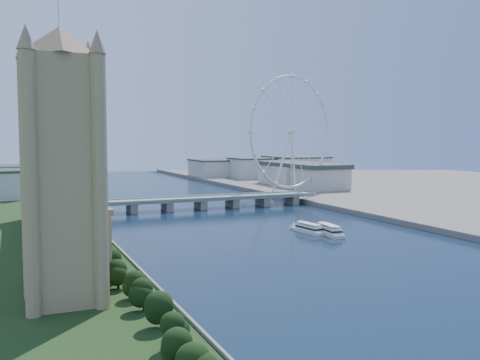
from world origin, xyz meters
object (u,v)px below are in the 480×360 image
tour_boat_near (329,235)px  tour_boat_far (309,233)px  victoria_tower (62,158)px  london_eye (291,133)px

tour_boat_near → tour_boat_far: size_ratio=1.07×
victoria_tower → tour_boat_far: victoria_tower is taller
victoria_tower → london_eye: (254.98, 300.08, 13.03)m
victoria_tower → tour_boat_far: 198.51m
tour_boat_far → tour_boat_near: bearing=-64.5°
tour_boat_near → tour_boat_far: 14.22m
victoria_tower → tour_boat_near: 198.73m
london_eye → tour_boat_far: size_ratio=4.07×
london_eye → victoria_tower: bearing=-130.4°
victoria_tower → london_eye: size_ratio=0.90×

